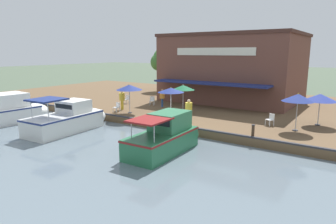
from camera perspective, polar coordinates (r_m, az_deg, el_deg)
The scene contains 21 objects.
ground_plane at distance 21.79m, azimuth -1.00°, elevation -3.85°, with size 220.00×220.00×0.00m, color #4C5B47.
quay_deck at distance 31.15m, azimuth 10.70°, elevation 1.15°, with size 22.00×56.00×0.60m, color brown.
quay_edge_fender at distance 21.70m, azimuth -0.86°, elevation -2.13°, with size 0.20×50.40×0.10m, color #2D2D33.
waterfront_restaurant at distance 33.15m, azimuth 12.37°, elevation 8.27°, with size 11.85×13.46×6.96m.
patio_umbrella_near_quay_edge at distance 25.40m, azimuth -7.38°, elevation 4.68°, with size 2.19×2.19×2.47m.
patio_umbrella_back_row at distance 23.51m, azimuth 27.01°, elevation 2.48°, with size 2.22×2.22×2.29m.
patio_umbrella_mid_patio_left at distance 22.52m, azimuth 0.56°, elevation 4.18°, with size 1.98×1.98×2.53m.
patio_umbrella_far_corner at distance 21.13m, azimuth 23.52°, elevation 2.52°, with size 2.02×2.02×2.50m.
patio_umbrella_by_entrance at distance 25.59m, azimuth 2.90°, elevation 4.68°, with size 1.96×1.96×2.40m.
cafe_chair_far_corner_seat at distance 26.16m, azimuth -9.71°, elevation 0.98°, with size 0.49×0.49×0.85m.
cafe_chair_beside_entrance at distance 22.32m, azimuth 18.94°, elevation -1.25°, with size 0.59×0.59×0.85m.
cafe_chair_back_row_seat at distance 29.38m, azimuth -3.06°, elevation 2.26°, with size 0.58×0.58×0.85m.
cafe_chair_facing_river at distance 30.53m, azimuth -7.89°, elevation 2.51°, with size 0.47×0.47×0.85m.
person_near_entrance at distance 27.21m, azimuth -8.76°, elevation 2.75°, with size 0.49×0.49×1.75m.
person_mid_patio at distance 21.59m, azimuth 3.97°, elevation 0.70°, with size 0.51×0.51×1.79m.
person_at_quay_edge at distance 28.26m, azimuth -1.11°, elevation 3.12°, with size 0.48×0.48×1.70m.
motorboat_fourth_along at distance 27.39m, azimuth -28.93°, elevation -0.06°, with size 8.07×3.45×2.56m.
motorboat_mid_row at distance 23.07m, azimuth -17.97°, elevation -1.24°, with size 6.60×2.80×2.56m.
motorboat_second_along at distance 17.42m, azimuth -0.09°, elevation -4.58°, with size 5.76×2.24×2.23m.
mooring_post at distance 19.01m, azimuth 15.89°, elevation -3.44°, with size 0.22×0.22×0.78m.
tree_downstream_bank at distance 40.09m, azimuth -0.82°, elevation 9.82°, with size 3.49×3.33×5.82m.
Camera 1 is at (17.19, 12.10, 5.71)m, focal length 32.00 mm.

